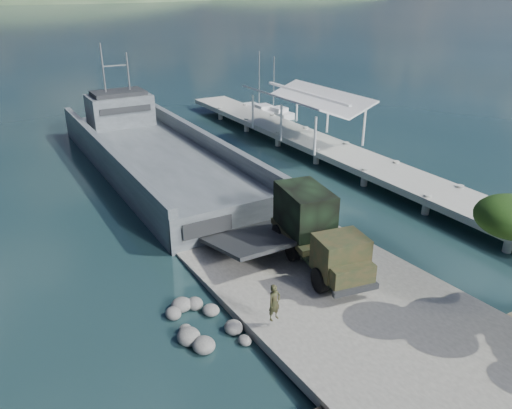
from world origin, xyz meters
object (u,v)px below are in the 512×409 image
at_px(landing_craft, 157,160).
at_px(sailboat_far, 274,113).
at_px(military_truck, 315,230).
at_px(pier, 313,135).
at_px(sailboat_near, 260,110).
at_px(soldier, 274,310).

xyz_separation_m(landing_craft, sailboat_far, (18.31, 10.78, -0.45)).
bearing_deg(military_truck, sailboat_far, 71.25).
xyz_separation_m(pier, sailboat_near, (3.61, 15.21, -1.21)).
distance_m(military_truck, sailboat_far, 34.35).
distance_m(soldier, sailboat_far, 40.01).
relative_size(military_truck, sailboat_far, 1.15).
bearing_deg(military_truck, pier, 64.02).
height_order(pier, soldier, pier).
xyz_separation_m(pier, soldier, (-17.06, -20.29, -0.26)).
bearing_deg(soldier, sailboat_far, 47.36).
bearing_deg(sailboat_near, soldier, -117.65).
distance_m(pier, military_truck, 20.57).
height_order(soldier, sailboat_near, sailboat_near).
bearing_deg(sailboat_far, pier, -115.13).
relative_size(landing_craft, sailboat_far, 4.89).
xyz_separation_m(pier, sailboat_far, (4.49, 13.41, -1.23)).
height_order(landing_craft, sailboat_near, landing_craft).
bearing_deg(pier, soldier, -130.06).
relative_size(landing_craft, military_truck, 4.24).
height_order(pier, military_truck, pier).
xyz_separation_m(landing_craft, soldier, (-3.24, -22.91, 0.52)).
bearing_deg(pier, military_truck, -126.27).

